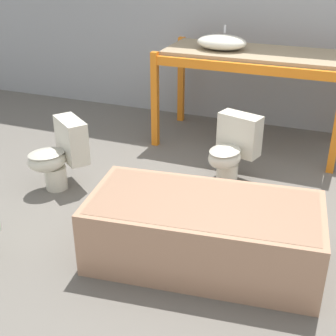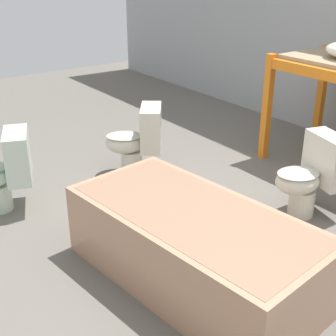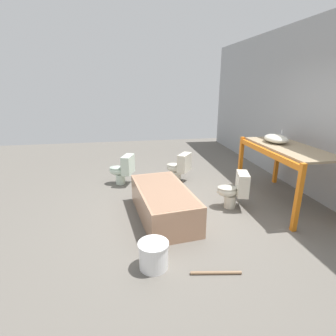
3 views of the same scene
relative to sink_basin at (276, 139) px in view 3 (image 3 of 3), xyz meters
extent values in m
plane|color=#666059|center=(0.51, -1.58, -1.10)|extent=(12.00, 12.00, 0.00)
cube|color=orange|center=(-0.61, -0.35, -0.59)|extent=(0.07, 0.07, 1.03)
cube|color=orange|center=(1.25, -0.35, -0.59)|extent=(0.07, 0.07, 1.03)
cube|color=orange|center=(-0.61, 0.48, -0.59)|extent=(0.07, 0.07, 1.03)
cube|color=orange|center=(0.32, -0.35, -0.16)|extent=(1.86, 0.06, 0.09)
cube|color=orange|center=(0.32, 0.48, -0.16)|extent=(1.86, 0.06, 0.09)
cube|color=#998466|center=(0.32, 0.07, -0.09)|extent=(1.79, 0.76, 0.04)
ellipsoid|color=silver|center=(0.00, 0.00, 0.00)|extent=(0.52, 0.37, 0.15)
cylinder|color=silver|center=(0.00, 0.10, 0.12)|extent=(0.02, 0.02, 0.08)
cube|color=tan|center=(0.50, -2.15, -0.87)|extent=(1.67, 0.94, 0.48)
cube|color=#977056|center=(0.50, -2.15, -0.72)|extent=(1.58, 0.85, 0.20)
cylinder|color=silver|center=(0.37, -0.96, -1.00)|extent=(0.20, 0.20, 0.22)
ellipsoid|color=silver|center=(0.35, -1.02, -0.81)|extent=(0.37, 0.41, 0.19)
ellipsoid|color=#B3AF9F|center=(0.35, -1.02, -0.74)|extent=(0.35, 0.39, 0.03)
cube|color=silver|center=(0.42, -0.79, -0.66)|extent=(0.42, 0.28, 0.39)
cylinder|color=silver|center=(-1.07, -1.61, -1.00)|extent=(0.20, 0.20, 0.22)
ellipsoid|color=silver|center=(-1.11, -1.65, -0.81)|extent=(0.43, 0.44, 0.19)
ellipsoid|color=#B3AF9F|center=(-1.11, -1.65, -0.74)|extent=(0.41, 0.42, 0.03)
cube|color=silver|center=(-0.96, -1.46, -0.66)|extent=(0.42, 0.37, 0.39)
cylinder|color=silver|center=(-1.10, -2.82, -1.00)|extent=(0.20, 0.20, 0.22)
ellipsoid|color=silver|center=(-1.12, -2.88, -0.81)|extent=(0.39, 0.42, 0.19)
ellipsoid|color=#A3B3A3|center=(-1.12, -2.88, -0.74)|extent=(0.37, 0.40, 0.03)
cube|color=silver|center=(-1.03, -2.65, -0.66)|extent=(0.43, 0.31, 0.39)
cylinder|color=white|center=(1.70, -2.46, -0.94)|extent=(0.34, 0.34, 0.33)
cylinder|color=white|center=(1.70, -2.46, -0.79)|extent=(0.36, 0.36, 0.02)
cylinder|color=#8C6B4C|center=(1.94, -1.78, -1.09)|extent=(0.13, 0.58, 0.04)
camera|label=1|loc=(1.25, -4.76, 0.99)|focal=50.00mm
camera|label=2|loc=(2.33, -3.67, 0.73)|focal=50.00mm
camera|label=3|loc=(4.26, -2.74, 0.95)|focal=28.00mm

